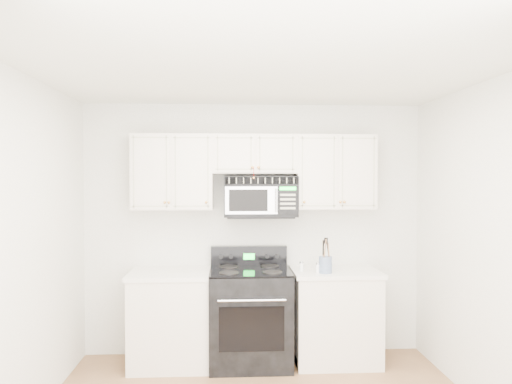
{
  "coord_description": "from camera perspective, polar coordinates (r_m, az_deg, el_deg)",
  "views": [
    {
      "loc": [
        -0.26,
        -3.46,
        1.84
      ],
      "look_at": [
        0.0,
        1.3,
        1.7
      ],
      "focal_mm": 35.0,
      "sensor_mm": 36.0,
      "label": 1
    }
  ],
  "objects": [
    {
      "name": "room",
      "position": [
        3.51,
        1.19,
        -7.21
      ],
      "size": [
        3.51,
        3.51,
        2.61
      ],
      "color": "olive",
      "rests_on": "ground"
    },
    {
      "name": "base_cabinet_right",
      "position": [
        5.21,
        9.01,
        -14.12
      ],
      "size": [
        0.86,
        0.65,
        0.92
      ],
      "color": "beige",
      "rests_on": "ground"
    },
    {
      "name": "utensil_crock",
      "position": [
        4.9,
        7.94,
        -8.16
      ],
      "size": [
        0.13,
        0.13,
        0.34
      ],
      "color": "slate",
      "rests_on": "base_cabinet_right"
    },
    {
      "name": "base_cabinet_left",
      "position": [
        5.12,
        -9.35,
        -14.38
      ],
      "size": [
        0.86,
        0.65,
        0.92
      ],
      "color": "beige",
      "rests_on": "ground"
    },
    {
      "name": "upper_cabinets",
      "position": [
        5.05,
        -0.18,
        2.72
      ],
      "size": [
        2.44,
        0.37,
        0.75
      ],
      "color": "beige",
      "rests_on": "ground"
    },
    {
      "name": "microwave",
      "position": [
        5.03,
        0.5,
        -0.48
      ],
      "size": [
        0.73,
        0.42,
        0.4
      ],
      "color": "black",
      "rests_on": "ground"
    },
    {
      "name": "shaker_salt",
      "position": [
        4.96,
        5.23,
        -8.47
      ],
      "size": [
        0.04,
        0.04,
        0.1
      ],
      "color": "white",
      "rests_on": "base_cabinet_right"
    },
    {
      "name": "shaker_pepper",
      "position": [
        4.9,
        7.08,
        -8.58
      ],
      "size": [
        0.04,
        0.04,
        0.1
      ],
      "color": "white",
      "rests_on": "base_cabinet_right"
    },
    {
      "name": "range",
      "position": [
        5.07,
        -0.68,
        -13.87
      ],
      "size": [
        0.79,
        0.72,
        1.13
      ],
      "color": "black",
      "rests_on": "ground"
    }
  ]
}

